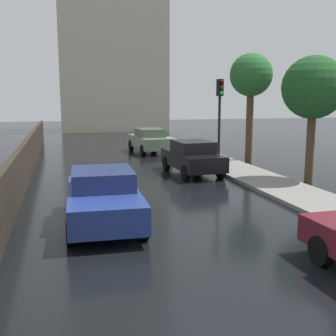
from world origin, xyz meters
name	(u,v)px	position (x,y,z in m)	size (l,w,h in m)	color
car_black_near_kerb	(192,157)	(2.84, 13.39, 0.78)	(1.98, 4.16, 1.51)	black
car_green_mid_road	(149,140)	(2.49, 21.13, 0.79)	(2.04, 4.54, 1.53)	slate
car_blue_far_lane	(103,197)	(-1.83, 6.79, 0.76)	(2.04, 4.35, 1.48)	navy
traffic_light	(220,107)	(4.17, 13.52, 3.00)	(0.26, 0.39, 4.10)	black
street_tree_mid	(314,89)	(6.85, 10.38, 3.77)	(2.49, 2.49, 5.06)	#4C3823
street_tree_far	(251,77)	(6.87, 15.99, 4.48)	(2.23, 2.23, 5.72)	#4C3823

